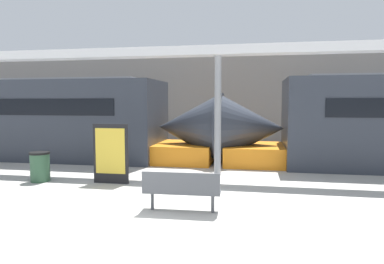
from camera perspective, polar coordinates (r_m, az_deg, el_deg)
name	(u,v)px	position (r m, az deg, el deg)	size (l,w,h in m)	color
ground_plane	(141,220)	(6.87, -8.50, -14.32)	(60.00, 60.00, 0.00)	#B2AFA8
station_wall	(215,98)	(18.38, 3.78, 5.70)	(56.00, 0.20, 5.00)	gray
train_right	(2,120)	(16.51, -29.11, 1.78)	(18.49, 2.93, 3.20)	#2D333D
bench_near	(181,188)	(7.11, -1.78, -9.39)	(1.62, 0.50, 0.85)	#4C4F54
trash_bin	(40,167)	(10.75, -24.00, -5.29)	(0.56, 0.56, 0.85)	#2D5138
poster_board	(111,153)	(9.79, -13.40, -3.50)	(1.01, 0.07, 1.67)	black
support_column_near	(218,116)	(10.54, 4.32, 2.65)	(0.21, 0.21, 3.68)	gray
canopy_beam	(218,51)	(10.65, 4.39, 13.35)	(28.00, 0.60, 0.28)	silver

